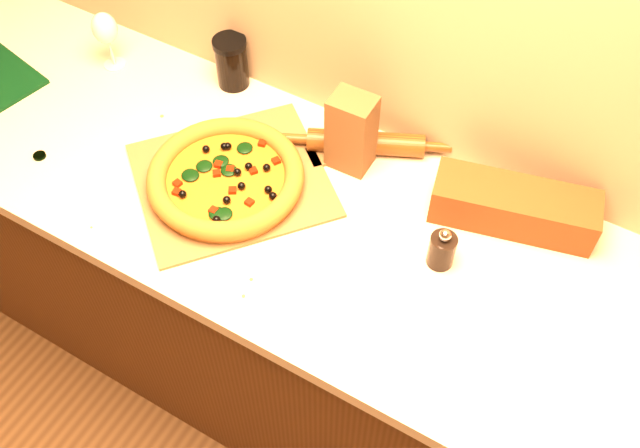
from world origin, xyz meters
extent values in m
cube|color=#48280F|center=(0.00, 1.43, 0.43)|extent=(2.80, 0.65, 0.86)
cube|color=beige|center=(0.00, 1.43, 0.88)|extent=(2.84, 0.68, 0.04)
cube|color=brown|center=(-0.33, 1.42, 0.90)|extent=(0.58, 0.59, 0.01)
cube|color=brown|center=(-0.15, 1.64, 0.90)|extent=(0.16, 0.18, 0.01)
cylinder|color=#B87A2E|center=(-0.33, 1.40, 0.92)|extent=(0.35, 0.35, 0.02)
cylinder|color=orange|center=(-0.33, 1.40, 0.93)|extent=(0.29, 0.29, 0.01)
torus|color=#91521A|center=(-0.33, 1.40, 0.94)|extent=(0.37, 0.37, 0.05)
ellipsoid|color=black|center=(-0.28, 1.43, 0.94)|extent=(0.04, 0.04, 0.01)
sphere|color=black|center=(-0.38, 1.38, 0.94)|extent=(0.02, 0.02, 0.02)
cube|color=maroon|center=(-0.31, 1.35, 0.94)|extent=(0.02, 0.02, 0.01)
cylinder|color=black|center=(-0.79, 1.25, 0.90)|extent=(0.03, 0.03, 0.01)
cylinder|color=black|center=(0.19, 1.46, 0.94)|extent=(0.06, 0.06, 0.08)
sphere|color=silver|center=(0.19, 1.46, 1.00)|extent=(0.03, 0.03, 0.03)
cylinder|color=#5D270F|center=(-0.11, 1.67, 0.93)|extent=(0.28, 0.17, 0.06)
cylinder|color=#5D270F|center=(0.05, 1.74, 0.93)|extent=(0.07, 0.05, 0.02)
cylinder|color=#5D270F|center=(-0.26, 1.59, 0.93)|extent=(0.07, 0.05, 0.02)
cube|color=#602C12|center=(0.28, 1.64, 0.95)|extent=(0.38, 0.20, 0.10)
cylinder|color=silver|center=(-0.85, 1.61, 0.90)|extent=(0.06, 0.06, 0.00)
cylinder|color=silver|center=(-0.85, 1.61, 0.94)|extent=(0.01, 0.01, 0.07)
ellipsoid|color=silver|center=(-0.85, 1.61, 1.02)|extent=(0.07, 0.07, 0.09)
cube|color=brown|center=(-0.12, 1.62, 1.00)|extent=(0.10, 0.08, 0.20)
cylinder|color=black|center=(-0.53, 1.71, 0.96)|extent=(0.08, 0.08, 0.13)
cylinder|color=black|center=(-0.53, 1.71, 1.03)|extent=(0.09, 0.09, 0.02)
camera|label=1|loc=(0.40, 0.57, 2.19)|focal=40.00mm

